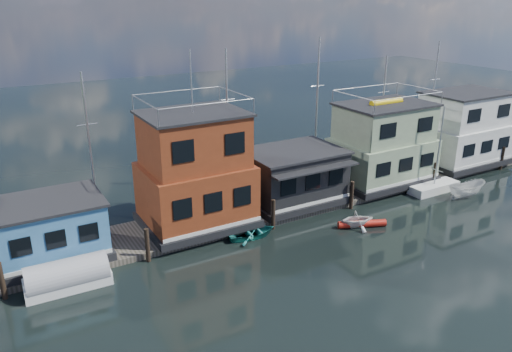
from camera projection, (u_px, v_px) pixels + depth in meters
ground at (413, 274)px, 29.26m from camera, size 160.00×160.00×0.00m
dock at (298, 201)px, 38.95m from camera, size 48.00×5.00×0.40m
houseboat_blue at (50, 229)px, 29.81m from camera, size 6.40×4.90×3.66m
houseboat_red at (195, 173)px, 33.62m from camera, size 7.40×5.90×11.86m
houseboat_dark at (293, 176)px, 37.94m from camera, size 7.40×6.10×4.06m
houseboat_green at (383, 145)px, 41.79m from camera, size 8.40×5.90×7.03m
houseboat_white at (462, 130)px, 46.48m from camera, size 8.40×5.90×6.66m
pilings at (316, 204)px, 36.21m from camera, size 42.28×0.28×2.20m
background_masts at (305, 112)px, 44.22m from camera, size 36.40×0.16×12.00m
dinghy_teal at (252, 232)px, 33.59m from camera, size 3.59×2.72×0.70m
day_sailer at (434, 187)px, 41.26m from camera, size 4.55×1.52×7.18m
tarp_runabout at (67, 277)px, 27.65m from camera, size 4.62×1.96×1.85m
dinghy_white at (357, 219)px, 34.88m from camera, size 2.89×2.67×1.26m
red_kayak at (362, 224)px, 35.03m from camera, size 3.36×1.81×0.50m
motorboat at (466, 190)px, 40.03m from camera, size 3.60×1.76×1.33m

